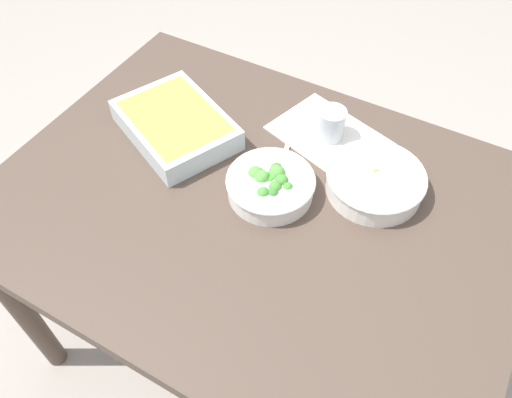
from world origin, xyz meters
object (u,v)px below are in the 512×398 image
Objects in this scene: spoon_by_broccoli at (285,152)px; drink_cup at (331,126)px; stew_bowl at (375,181)px; broccoli_bowl at (270,184)px; spoon_by_stew at (342,171)px; baking_dish at (176,124)px.

drink_cup is at bearing -123.13° from spoon_by_broccoli.
drink_cup reaches higher than stew_bowl.
broccoli_bowl is 2.42× the size of drink_cup.
spoon_by_stew is (-0.12, -0.14, -0.03)m from broccoli_bowl.
stew_bowl reaches higher than spoon_by_broccoli.
broccoli_bowl is 0.14m from spoon_by_broccoli.
stew_bowl is 1.12× the size of broccoli_bowl.
drink_cup reaches higher than broccoli_bowl.
drink_cup is at bearing -100.07° from broccoli_bowl.
stew_bowl is 0.09m from spoon_by_stew.
spoon_by_broccoli is (-0.28, -0.07, -0.03)m from baking_dish.
broccoli_bowl is 0.19m from spoon_by_stew.
broccoli_bowl is at bearing 169.01° from baking_dish.
spoon_by_stew is at bearing 128.16° from drink_cup.
baking_dish is at bearing 7.44° from stew_bowl.
drink_cup is (-0.04, -0.24, 0.01)m from broccoli_bowl.
baking_dish is 2.08× the size of spoon_by_broccoli.
baking_dish is at bearing -10.99° from broccoli_bowl.
baking_dish is 0.43m from spoon_by_stew.
baking_dish is 4.29× the size of drink_cup.
drink_cup is 0.48× the size of spoon_by_stew.
broccoli_bowl reaches higher than baking_dish.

